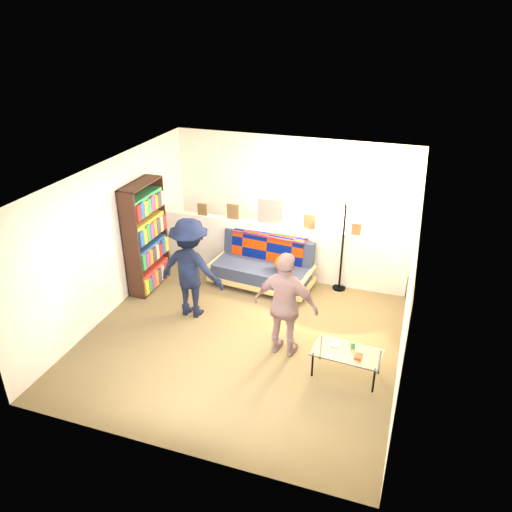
{
  "coord_description": "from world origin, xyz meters",
  "views": [
    {
      "loc": [
        2.15,
        -5.99,
        4.41
      ],
      "look_at": [
        0.0,
        0.4,
        1.05
      ],
      "focal_mm": 35.0,
      "sensor_mm": 36.0,
      "label": 1
    }
  ],
  "objects": [
    {
      "name": "futon_sofa",
      "position": [
        -0.19,
        1.38,
        0.35
      ],
      "size": [
        1.84,
        1.01,
        0.76
      ],
      "color": "tan",
      "rests_on": "ground"
    },
    {
      "name": "ledge_decor",
      "position": [
        -0.23,
        1.78,
        1.18
      ],
      "size": [
        2.97,
        0.02,
        0.45
      ],
      "color": "brown",
      "rests_on": "half_wall_ledge"
    },
    {
      "name": "half_wall_ledge",
      "position": [
        0.0,
        1.8,
        0.5
      ],
      "size": [
        4.45,
        0.15,
        1.0
      ],
      "primitive_type": "cube",
      "color": "silver",
      "rests_on": "ground"
    },
    {
      "name": "ground",
      "position": [
        0.0,
        0.0,
        0.0
      ],
      "size": [
        5.0,
        5.0,
        0.0
      ],
      "primitive_type": "plane",
      "color": "brown",
      "rests_on": "ground"
    },
    {
      "name": "person_left",
      "position": [
        -0.97,
        0.13,
        0.81
      ],
      "size": [
        1.08,
        0.65,
        1.62
      ],
      "primitive_type": "imported",
      "rotation": [
        0.0,
        0.0,
        3.09
      ],
      "color": "black",
      "rests_on": "ground"
    },
    {
      "name": "bookshelf",
      "position": [
        -2.08,
        0.71,
        0.88
      ],
      "size": [
        0.31,
        0.94,
        1.89
      ],
      "color": "black",
      "rests_on": "ground"
    },
    {
      "name": "person_right",
      "position": [
        0.69,
        -0.39,
        0.78
      ],
      "size": [
        0.94,
        0.46,
        1.56
      ],
      "primitive_type": "imported",
      "rotation": [
        0.0,
        0.0,
        3.05
      ],
      "color": "#CA8388",
      "rests_on": "ground"
    },
    {
      "name": "room_shell",
      "position": [
        0.0,
        0.47,
        1.67
      ],
      "size": [
        4.6,
        5.05,
        2.45
      ],
      "color": "silver",
      "rests_on": "ground"
    },
    {
      "name": "floor_lamp",
      "position": [
        1.13,
        1.68,
        1.18
      ],
      "size": [
        0.35,
        0.31,
        1.67
      ],
      "color": "black",
      "rests_on": "ground"
    },
    {
      "name": "coffee_table",
      "position": [
        1.6,
        -0.6,
        0.35
      ],
      "size": [
        0.93,
        0.56,
        0.47
      ],
      "color": "black",
      "rests_on": "ground"
    }
  ]
}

